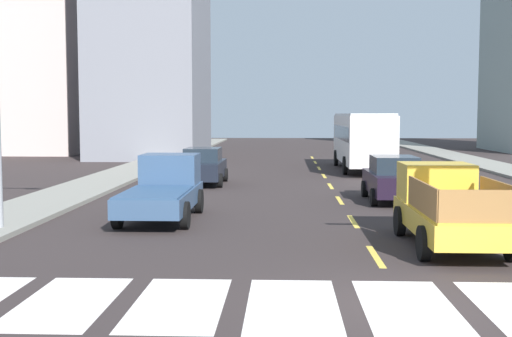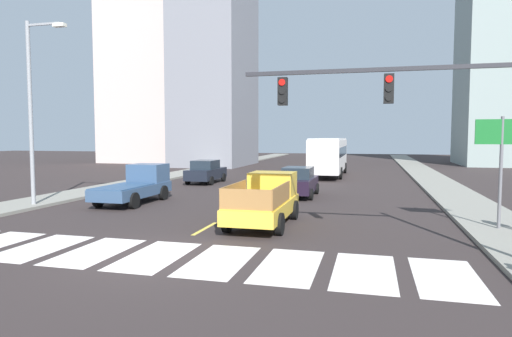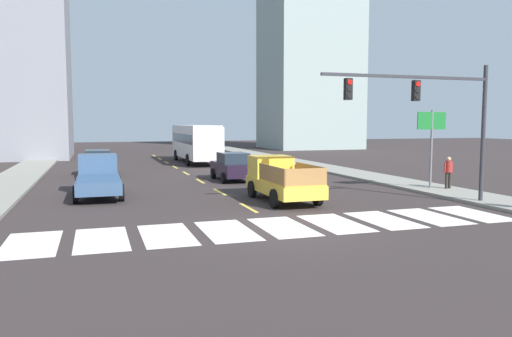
{
  "view_description": "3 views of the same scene",
  "coord_description": "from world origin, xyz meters",
  "px_view_note": "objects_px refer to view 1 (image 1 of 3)",
  "views": [
    {
      "loc": [
        -2.13,
        -11.23,
        3.29
      ],
      "look_at": [
        -2.9,
        6.75,
        1.81
      ],
      "focal_mm": 46.48,
      "sensor_mm": 36.0,
      "label": 1
    },
    {
      "loc": [
        6.04,
        -11.55,
        3.48
      ],
      "look_at": [
        -0.36,
        13.07,
        1.64
      ],
      "focal_mm": 31.13,
      "sensor_mm": 36.0,
      "label": 2
    },
    {
      "loc": [
        -6.02,
        -15.55,
        3.54
      ],
      "look_at": [
        2.52,
        10.76,
        0.99
      ],
      "focal_mm": 34.75,
      "sensor_mm": 36.0,
      "label": 3
    }
  ],
  "objects_px": {
    "pickup_stakebed": "(447,207)",
    "pickup_dark": "(164,189)",
    "sedan_mid": "(203,166)",
    "city_bus": "(362,137)",
    "streetlight_left": "(0,52)",
    "sedan_near_left": "(393,179)"
  },
  "relations": [
    {
      "from": "pickup_stakebed",
      "to": "pickup_dark",
      "type": "relative_size",
      "value": 1.0
    },
    {
      "from": "pickup_dark",
      "to": "sedan_mid",
      "type": "xyz_separation_m",
      "value": [
        0.03,
        10.01,
        -0.06
      ]
    },
    {
      "from": "city_bus",
      "to": "streetlight_left",
      "type": "bearing_deg",
      "value": -120.61
    },
    {
      "from": "sedan_near_left",
      "to": "streetlight_left",
      "type": "height_order",
      "value": "streetlight_left"
    },
    {
      "from": "pickup_stakebed",
      "to": "streetlight_left",
      "type": "xyz_separation_m",
      "value": [
        -11.86,
        1.07,
        4.03
      ]
    },
    {
      "from": "pickup_dark",
      "to": "sedan_mid",
      "type": "height_order",
      "value": "pickup_dark"
    },
    {
      "from": "pickup_dark",
      "to": "city_bus",
      "type": "relative_size",
      "value": 0.48
    },
    {
      "from": "pickup_stakebed",
      "to": "sedan_near_left",
      "type": "bearing_deg",
      "value": 91.84
    },
    {
      "from": "sedan_near_left",
      "to": "pickup_stakebed",
      "type": "bearing_deg",
      "value": -92.61
    },
    {
      "from": "pickup_stakebed",
      "to": "pickup_dark",
      "type": "distance_m",
      "value": 8.84
    },
    {
      "from": "pickup_stakebed",
      "to": "streetlight_left",
      "type": "relative_size",
      "value": 0.58
    },
    {
      "from": "sedan_mid",
      "to": "sedan_near_left",
      "type": "distance_m",
      "value": 9.74
    },
    {
      "from": "city_bus",
      "to": "sedan_near_left",
      "type": "relative_size",
      "value": 2.45
    },
    {
      "from": "city_bus",
      "to": "sedan_mid",
      "type": "height_order",
      "value": "city_bus"
    },
    {
      "from": "sedan_near_left",
      "to": "streetlight_left",
      "type": "xyz_separation_m",
      "value": [
        -11.86,
        -7.14,
        4.11
      ]
    },
    {
      "from": "streetlight_left",
      "to": "sedan_mid",
      "type": "bearing_deg",
      "value": 72.84
    },
    {
      "from": "city_bus",
      "to": "streetlight_left",
      "type": "height_order",
      "value": "streetlight_left"
    },
    {
      "from": "pickup_stakebed",
      "to": "pickup_dark",
      "type": "height_order",
      "value": "same"
    },
    {
      "from": "city_bus",
      "to": "streetlight_left",
      "type": "relative_size",
      "value": 1.2
    },
    {
      "from": "pickup_stakebed",
      "to": "sedan_near_left",
      "type": "distance_m",
      "value": 8.21
    },
    {
      "from": "pickup_stakebed",
      "to": "pickup_dark",
      "type": "xyz_separation_m",
      "value": [
        -7.93,
        3.9,
        -0.02
      ]
    },
    {
      "from": "pickup_stakebed",
      "to": "city_bus",
      "type": "distance_m",
      "value": 22.29
    }
  ]
}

